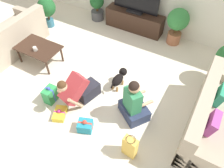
{
  "coord_description": "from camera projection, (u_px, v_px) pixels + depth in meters",
  "views": [
    {
      "loc": [
        1.83,
        -2.36,
        3.4
      ],
      "look_at": [
        0.52,
        -0.03,
        0.45
      ],
      "focal_mm": 35.0,
      "sensor_mm": 36.0,
      "label": 1
    }
  ],
  "objects": [
    {
      "name": "gift_box_a",
      "position": [
        60.0,
        114.0,
        4.01
      ],
      "size": [
        0.31,
        0.37,
        0.17
      ],
      "rotation": [
        0.0,
        0.0,
        0.39
      ],
      "color": "yellow",
      "rests_on": "ground_plane"
    },
    {
      "name": "sofa_right",
      "position": [
        217.0,
        121.0,
        3.64
      ],
      "size": [
        0.93,
        1.91,
        0.84
      ],
      "rotation": [
        0.0,
        0.0,
        1.57
      ],
      "color": "tan",
      "rests_on": "ground_plane"
    },
    {
      "name": "dog",
      "position": [
        119.0,
        78.0,
        4.41
      ],
      "size": [
        0.19,
        0.58,
        0.34
      ],
      "rotation": [
        0.0,
        0.0,
        3.1
      ],
      "color": "black",
      "rests_on": "ground_plane"
    },
    {
      "name": "person_sitting",
      "position": [
        134.0,
        104.0,
        3.83
      ],
      "size": [
        0.66,
        0.63,
        0.91
      ],
      "rotation": [
        0.0,
        0.0,
        2.53
      ],
      "color": "#283351",
      "rests_on": "ground_plane"
    },
    {
      "name": "potted_plant_back_left",
      "position": [
        97.0,
        6.0,
        5.99
      ],
      "size": [
        0.38,
        0.38,
        0.73
      ],
      "color": "#4C4C51",
      "rests_on": "ground_plane"
    },
    {
      "name": "tv_console",
      "position": [
        134.0,
        21.0,
        5.75
      ],
      "size": [
        1.54,
        0.38,
        0.5
      ],
      "color": "#382319",
      "rests_on": "ground_plane"
    },
    {
      "name": "gift_box_c",
      "position": [
        50.0,
        95.0,
        4.18
      ],
      "size": [
        0.19,
        0.27,
        0.38
      ],
      "rotation": [
        0.0,
        0.0,
        0.03
      ],
      "color": "#2D934C",
      "rests_on": "ground_plane"
    },
    {
      "name": "coffee_table",
      "position": [
        39.0,
        49.0,
        4.79
      ],
      "size": [
        0.94,
        0.61,
        0.42
      ],
      "color": "#382319",
      "rests_on": "ground_plane"
    },
    {
      "name": "mug",
      "position": [
        35.0,
        49.0,
        4.64
      ],
      "size": [
        0.12,
        0.08,
        0.09
      ],
      "color": "silver",
      "rests_on": "coffee_table"
    },
    {
      "name": "gift_box_b",
      "position": [
        85.0,
        126.0,
        3.79
      ],
      "size": [
        0.31,
        0.29,
        0.25
      ],
      "rotation": [
        0.0,
        0.0,
        0.36
      ],
      "color": "teal",
      "rests_on": "ground_plane"
    },
    {
      "name": "sofa_left",
      "position": [
        7.0,
        40.0,
        5.11
      ],
      "size": [
        0.93,
        1.91,
        0.84
      ],
      "rotation": [
        0.0,
        0.0,
        -1.57
      ],
      "color": "tan",
      "rests_on": "ground_plane"
    },
    {
      "name": "tv",
      "position": [
        136.0,
        0.0,
        5.32
      ],
      "size": [
        1.2,
        0.2,
        0.73
      ],
      "color": "black",
      "rests_on": "tv_console"
    },
    {
      "name": "gift_bag_a",
      "position": [
        130.0,
        147.0,
        3.4
      ],
      "size": [
        0.24,
        0.16,
        0.46
      ],
      "rotation": [
        0.0,
        0.0,
        -0.11
      ],
      "color": "#E5B74C",
      "rests_on": "ground_plane"
    },
    {
      "name": "potted_plant_corner_left",
      "position": [
        47.0,
        9.0,
        5.66
      ],
      "size": [
        0.48,
        0.48,
        0.79
      ],
      "color": "#336B84",
      "rests_on": "ground_plane"
    },
    {
      "name": "person_kneeling",
      "position": [
        79.0,
        90.0,
        4.03
      ],
      "size": [
        0.51,
        0.85,
        0.79
      ],
      "rotation": [
        0.0,
        0.0,
        -0.26
      ],
      "color": "#23232D",
      "rests_on": "ground_plane"
    },
    {
      "name": "potted_plant_back_right",
      "position": [
        177.0,
        23.0,
        5.13
      ],
      "size": [
        0.51,
        0.51,
        0.91
      ],
      "color": "#A36042",
      "rests_on": "ground_plane"
    },
    {
      "name": "ground_plane",
      "position": [
        91.0,
        88.0,
        4.5
      ],
      "size": [
        16.0,
        16.0,
        0.0
      ],
      "primitive_type": "plane",
      "color": "beige"
    }
  ]
}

